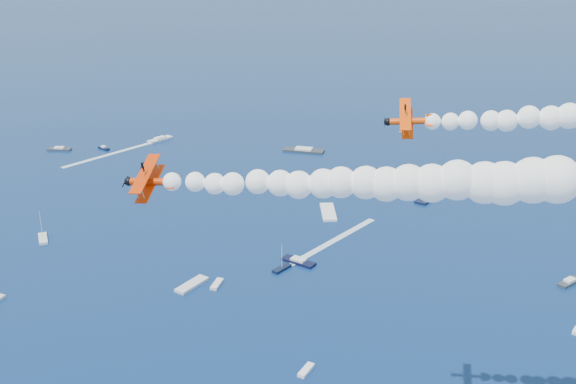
# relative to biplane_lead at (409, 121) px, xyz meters

# --- Properties ---
(biplane_lead) EXTENTS (7.36, 8.87, 7.31)m
(biplane_lead) POSITION_rel_biplane_lead_xyz_m (0.00, 0.00, 0.00)
(biplane_lead) COLOR #FF4505
(biplane_trail) EXTENTS (7.29, 9.04, 7.39)m
(biplane_trail) POSITION_rel_biplane_lead_xyz_m (-30.77, -19.61, -3.68)
(biplane_trail) COLOR red
(smoke_trail_trail) EXTENTS (49.70, 8.26, 9.08)m
(smoke_trail_trail) POSITION_rel_biplane_lead_xyz_m (-5.68, -20.39, -1.81)
(smoke_trail_trail) COLOR white
(spectator_boats) EXTENTS (229.38, 173.88, 0.70)m
(spectator_boats) POSITION_rel_biplane_lead_xyz_m (-14.74, 87.00, -58.29)
(spectator_boats) COLOR silver
(spectator_boats) RESTS_ON ground
(boat_wakes) EXTENTS (111.89, 91.39, 0.04)m
(boat_wakes) POSITION_rel_biplane_lead_xyz_m (-64.14, 110.33, -58.61)
(boat_wakes) COLOR white
(boat_wakes) RESTS_ON ground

